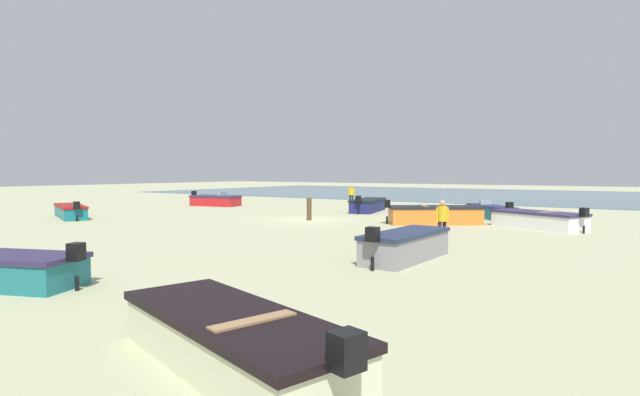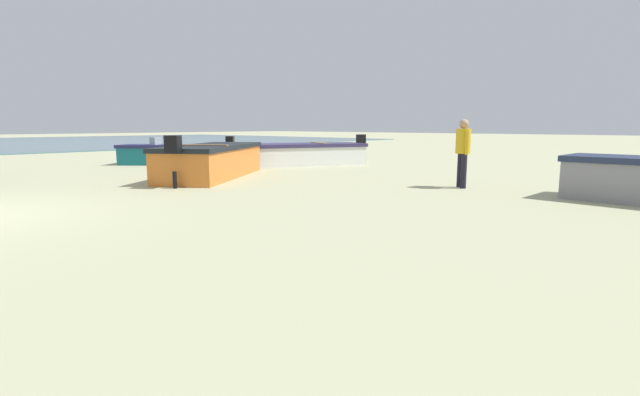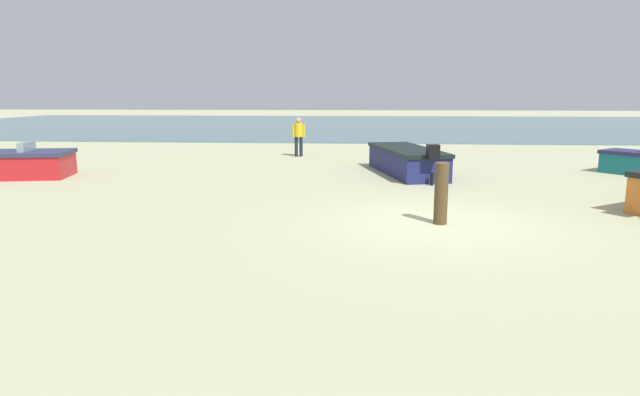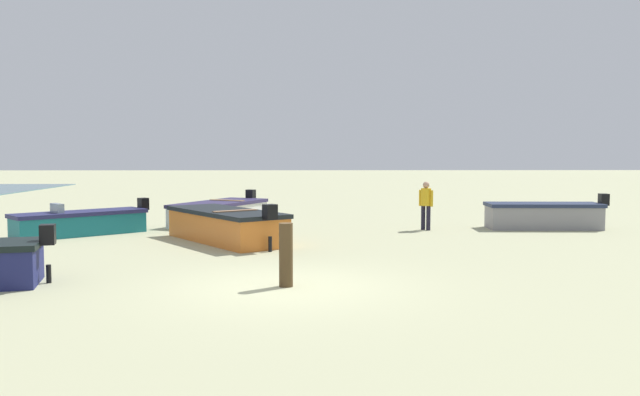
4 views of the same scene
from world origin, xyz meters
The scene contains 7 objects.
ground_plane centered at (0.00, 0.00, 0.00)m, with size 160.00×160.00×0.00m, color #B1B288.
boat_white_2 centered at (-11.34, -2.79, 0.41)m, with size 4.54×3.36×1.13m.
boat_teal_3 centered at (-8.10, -6.72, 0.39)m, with size 3.55×3.86×1.07m.
boat_orange_5 centered at (-6.55, -1.97, 0.47)m, with size 4.76×4.02×1.25m.
boat_grey_6 centered at (-9.59, 8.43, 0.45)m, with size 1.44×4.09×1.20m.
mooring_post_mid_beach centered at (-0.07, -0.01, 0.62)m, with size 0.27×0.27×1.24m, color #4D3922.
beach_walker_foreground centered at (-9.24, 4.34, 0.95)m, with size 0.48×0.48×1.62m.
Camera 4 is at (12.66, 0.43, 2.62)m, focal length 37.20 mm.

